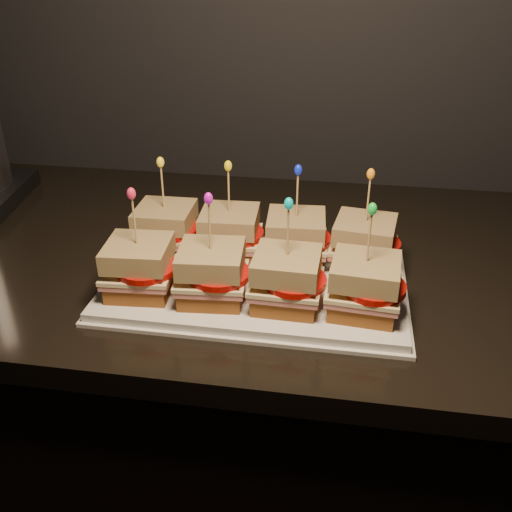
# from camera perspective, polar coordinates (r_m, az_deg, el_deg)

# --- Properties ---
(cabinet) EXTENTS (2.49, 0.66, 0.88)m
(cabinet) POSITION_cam_1_polar(r_m,az_deg,el_deg) (1.29, 16.17, -19.69)
(cabinet) COLOR black
(cabinet) RESTS_ON ground
(granite_slab) EXTENTS (2.53, 0.70, 0.04)m
(granite_slab) POSITION_cam_1_polar(r_m,az_deg,el_deg) (1.00, 19.67, -1.74)
(granite_slab) COLOR black
(granite_slab) RESTS_ON cabinet
(platter) EXTENTS (0.44, 0.27, 0.02)m
(platter) POSITION_cam_1_polar(r_m,az_deg,el_deg) (0.87, 0.00, -2.66)
(platter) COLOR white
(platter) RESTS_ON granite_slab
(platter_rim) EXTENTS (0.45, 0.29, 0.01)m
(platter_rim) POSITION_cam_1_polar(r_m,az_deg,el_deg) (0.87, 0.00, -3.00)
(platter_rim) COLOR white
(platter_rim) RESTS_ON granite_slab
(sandwich_0_bread_bot) EXTENTS (0.09, 0.09, 0.02)m
(sandwich_0_bread_bot) POSITION_cam_1_polar(r_m,az_deg,el_deg) (0.95, -8.87, 1.22)
(sandwich_0_bread_bot) COLOR #5A310E
(sandwich_0_bread_bot) RESTS_ON platter
(sandwich_0_ham) EXTENTS (0.10, 0.09, 0.01)m
(sandwich_0_ham) POSITION_cam_1_polar(r_m,az_deg,el_deg) (0.94, -8.94, 2.09)
(sandwich_0_ham) COLOR #BB635E
(sandwich_0_ham) RESTS_ON sandwich_0_bread_bot
(sandwich_0_cheese) EXTENTS (0.10, 0.10, 0.01)m
(sandwich_0_cheese) POSITION_cam_1_polar(r_m,az_deg,el_deg) (0.94, -8.97, 2.47)
(sandwich_0_cheese) COLOR beige
(sandwich_0_cheese) RESTS_ON sandwich_0_ham
(sandwich_0_tomato) EXTENTS (0.09, 0.09, 0.01)m
(sandwich_0_tomato) POSITION_cam_1_polar(r_m,az_deg,el_deg) (0.93, -8.41, 2.68)
(sandwich_0_tomato) COLOR #AC0D08
(sandwich_0_tomato) RESTS_ON sandwich_0_cheese
(sandwich_0_bread_top) EXTENTS (0.09, 0.09, 0.03)m
(sandwich_0_bread_top) POSITION_cam_1_polar(r_m,az_deg,el_deg) (0.93, -9.10, 3.98)
(sandwich_0_bread_top) COLOR #522D0C
(sandwich_0_bread_top) RESTS_ON sandwich_0_tomato
(sandwich_0_pick) EXTENTS (0.00, 0.00, 0.09)m
(sandwich_0_pick) POSITION_cam_1_polar(r_m,az_deg,el_deg) (0.91, -9.32, 6.56)
(sandwich_0_pick) COLOR tan
(sandwich_0_pick) RESTS_ON sandwich_0_bread_top
(sandwich_0_frill) EXTENTS (0.01, 0.01, 0.02)m
(sandwich_0_frill) POSITION_cam_1_polar(r_m,az_deg,el_deg) (0.89, -9.54, 9.24)
(sandwich_0_frill) COLOR yellow
(sandwich_0_frill) RESTS_ON sandwich_0_pick
(sandwich_1_bread_bot) EXTENTS (0.09, 0.09, 0.02)m
(sandwich_1_bread_bot) POSITION_cam_1_polar(r_m,az_deg,el_deg) (0.92, -2.61, 0.75)
(sandwich_1_bread_bot) COLOR #5A310E
(sandwich_1_bread_bot) RESTS_ON platter
(sandwich_1_ham) EXTENTS (0.10, 0.10, 0.01)m
(sandwich_1_ham) POSITION_cam_1_polar(r_m,az_deg,el_deg) (0.91, -2.63, 1.64)
(sandwich_1_ham) COLOR #BB635E
(sandwich_1_ham) RESTS_ON sandwich_1_bread_bot
(sandwich_1_cheese) EXTENTS (0.10, 0.10, 0.01)m
(sandwich_1_cheese) POSITION_cam_1_polar(r_m,az_deg,el_deg) (0.91, -2.64, 2.03)
(sandwich_1_cheese) COLOR beige
(sandwich_1_cheese) RESTS_ON sandwich_1_ham
(sandwich_1_tomato) EXTENTS (0.09, 0.09, 0.01)m
(sandwich_1_tomato) POSITION_cam_1_polar(r_m,az_deg,el_deg) (0.90, -1.98, 2.24)
(sandwich_1_tomato) COLOR #AC0D08
(sandwich_1_tomato) RESTS_ON sandwich_1_cheese
(sandwich_1_bread_top) EXTENTS (0.09, 0.09, 0.03)m
(sandwich_1_bread_top) POSITION_cam_1_polar(r_m,az_deg,el_deg) (0.90, -2.67, 3.58)
(sandwich_1_bread_top) COLOR #522D0C
(sandwich_1_bread_top) RESTS_ON sandwich_1_tomato
(sandwich_1_pick) EXTENTS (0.00, 0.00, 0.09)m
(sandwich_1_pick) POSITION_cam_1_polar(r_m,az_deg,el_deg) (0.88, -2.74, 6.23)
(sandwich_1_pick) COLOR tan
(sandwich_1_pick) RESTS_ON sandwich_1_bread_top
(sandwich_1_frill) EXTENTS (0.01, 0.01, 0.02)m
(sandwich_1_frill) POSITION_cam_1_polar(r_m,az_deg,el_deg) (0.87, -2.81, 8.99)
(sandwich_1_frill) COLOR yellow
(sandwich_1_frill) RESTS_ON sandwich_1_pick
(sandwich_2_bread_bot) EXTENTS (0.09, 0.09, 0.02)m
(sandwich_2_bread_bot) POSITION_cam_1_polar(r_m,az_deg,el_deg) (0.91, 3.93, 0.25)
(sandwich_2_bread_bot) COLOR #5A310E
(sandwich_2_bread_bot) RESTS_ON platter
(sandwich_2_ham) EXTENTS (0.10, 0.10, 0.01)m
(sandwich_2_ham) POSITION_cam_1_polar(r_m,az_deg,el_deg) (0.90, 3.96, 1.15)
(sandwich_2_ham) COLOR #BB635E
(sandwich_2_ham) RESTS_ON sandwich_2_bread_bot
(sandwich_2_cheese) EXTENTS (0.10, 0.10, 0.01)m
(sandwich_2_cheese) POSITION_cam_1_polar(r_m,az_deg,el_deg) (0.90, 3.98, 1.55)
(sandwich_2_cheese) COLOR beige
(sandwich_2_cheese) RESTS_ON sandwich_2_ham
(sandwich_2_tomato) EXTENTS (0.09, 0.09, 0.01)m
(sandwich_2_tomato) POSITION_cam_1_polar(r_m,az_deg,el_deg) (0.89, 4.72, 1.75)
(sandwich_2_tomato) COLOR #AC0D08
(sandwich_2_tomato) RESTS_ON sandwich_2_cheese
(sandwich_2_bread_top) EXTENTS (0.09, 0.09, 0.03)m
(sandwich_2_bread_top) POSITION_cam_1_polar(r_m,az_deg,el_deg) (0.89, 4.03, 3.11)
(sandwich_2_bread_top) COLOR #522D0C
(sandwich_2_bread_top) RESTS_ON sandwich_2_tomato
(sandwich_2_pick) EXTENTS (0.00, 0.00, 0.09)m
(sandwich_2_pick) POSITION_cam_1_polar(r_m,az_deg,el_deg) (0.87, 4.14, 5.80)
(sandwich_2_pick) COLOR tan
(sandwich_2_pick) RESTS_ON sandwich_2_bread_top
(sandwich_2_frill) EXTENTS (0.01, 0.01, 0.02)m
(sandwich_2_frill) POSITION_cam_1_polar(r_m,az_deg,el_deg) (0.85, 4.24, 8.59)
(sandwich_2_frill) COLOR #0F24D8
(sandwich_2_frill) RESTS_ON sandwich_2_pick
(sandwich_3_bread_bot) EXTENTS (0.10, 0.10, 0.02)m
(sandwich_3_bread_bot) POSITION_cam_1_polar(r_m,az_deg,el_deg) (0.91, 10.57, -0.26)
(sandwich_3_bread_bot) COLOR #5A310E
(sandwich_3_bread_bot) RESTS_ON platter
(sandwich_3_ham) EXTENTS (0.11, 0.10, 0.01)m
(sandwich_3_ham) POSITION_cam_1_polar(r_m,az_deg,el_deg) (0.90, 10.66, 0.64)
(sandwich_3_ham) COLOR #BB635E
(sandwich_3_ham) RESTS_ON sandwich_3_bread_bot
(sandwich_3_cheese) EXTENTS (0.11, 0.11, 0.01)m
(sandwich_3_cheese) POSITION_cam_1_polar(r_m,az_deg,el_deg) (0.90, 10.70, 1.03)
(sandwich_3_cheese) COLOR beige
(sandwich_3_cheese) RESTS_ON sandwich_3_ham
(sandwich_3_tomato) EXTENTS (0.09, 0.09, 0.01)m
(sandwich_3_tomato) POSITION_cam_1_polar(r_m,az_deg,el_deg) (0.89, 11.52, 1.23)
(sandwich_3_tomato) COLOR #AC0D08
(sandwich_3_tomato) RESTS_ON sandwich_3_cheese
(sandwich_3_bread_top) EXTENTS (0.10, 0.10, 0.03)m
(sandwich_3_bread_top) POSITION_cam_1_polar(r_m,az_deg,el_deg) (0.88, 10.86, 2.59)
(sandwich_3_bread_top) COLOR #522D0C
(sandwich_3_bread_top) RESTS_ON sandwich_3_tomato
(sandwich_3_pick) EXTENTS (0.00, 0.00, 0.09)m
(sandwich_3_pick) POSITION_cam_1_polar(r_m,az_deg,el_deg) (0.87, 11.13, 5.27)
(sandwich_3_pick) COLOR tan
(sandwich_3_pick) RESTS_ON sandwich_3_bread_top
(sandwich_3_frill) EXTENTS (0.01, 0.01, 0.02)m
(sandwich_3_frill) POSITION_cam_1_polar(r_m,az_deg,el_deg) (0.85, 11.41, 8.06)
(sandwich_3_frill) COLOR orange
(sandwich_3_frill) RESTS_ON sandwich_3_pick
(sandwich_4_bread_bot) EXTENTS (0.09, 0.09, 0.02)m
(sandwich_4_bread_bot) POSITION_cam_1_polar(r_m,az_deg,el_deg) (0.84, -11.39, -2.70)
(sandwich_4_bread_bot) COLOR #5A310E
(sandwich_4_bread_bot) RESTS_ON platter
(sandwich_4_ham) EXTENTS (0.10, 0.10, 0.01)m
(sandwich_4_ham) POSITION_cam_1_polar(r_m,az_deg,el_deg) (0.84, -11.49, -1.76)
(sandwich_4_ham) COLOR #BB635E
(sandwich_4_ham) RESTS_ON sandwich_4_bread_bot
(sandwich_4_cheese) EXTENTS (0.10, 0.10, 0.01)m
(sandwich_4_cheese) POSITION_cam_1_polar(r_m,az_deg,el_deg) (0.83, -11.54, -1.34)
(sandwich_4_cheese) COLOR beige
(sandwich_4_cheese) RESTS_ON sandwich_4_ham
(sandwich_4_tomato) EXTENTS (0.09, 0.09, 0.01)m
(sandwich_4_tomato) POSITION_cam_1_polar(r_m,az_deg,el_deg) (0.82, -10.94, -1.16)
(sandwich_4_tomato) COLOR #AC0D08
(sandwich_4_tomato) RESTS_ON sandwich_4_cheese
(sandwich_4_bread_top) EXTENTS (0.09, 0.09, 0.03)m
(sandwich_4_bread_top) POSITION_cam_1_polar(r_m,az_deg,el_deg) (0.82, -11.72, 0.30)
(sandwich_4_bread_top) COLOR #522D0C
(sandwich_4_bread_top) RESTS_ON sandwich_4_tomato
(sandwich_4_pick) EXTENTS (0.00, 0.00, 0.09)m
(sandwich_4_pick) POSITION_cam_1_polar(r_m,az_deg,el_deg) (0.80, -12.03, 3.15)
(sandwich_4_pick) COLOR tan
(sandwich_4_pick) RESTS_ON sandwich_4_bread_top
(sandwich_4_frill) EXTENTS (0.01, 0.01, 0.02)m
(sandwich_4_frill) POSITION_cam_1_polar(r_m,az_deg,el_deg) (0.78, -12.37, 6.13)
(sandwich_4_frill) COLOR #E22241
(sandwich_4_frill) RESTS_ON sandwich_4_pick
(sandwich_5_bread_bot) EXTENTS (0.09, 0.09, 0.02)m
(sandwich_5_bread_bot) POSITION_cam_1_polar(r_m,az_deg,el_deg) (0.82, -4.39, -3.36)
(sandwich_5_bread_bot) COLOR #5A310E
(sandwich_5_bread_bot) RESTS_ON platter
(sandwich_5_ham) EXTENTS (0.10, 0.10, 0.01)m
(sandwich_5_ham) POSITION_cam_1_polar(r_m,az_deg,el_deg) (0.81, -4.43, -2.40)
(sandwich_5_ham) COLOR #BB635E
(sandwich_5_ham) RESTS_ON sandwich_5_bread_bot
(sandwich_5_cheese) EXTENTS (0.10, 0.10, 0.01)m
(sandwich_5_cheese) POSITION_cam_1_polar(r_m,az_deg,el_deg) (0.80, -4.45, -1.97)
(sandwich_5_cheese) COLOR beige
(sandwich_5_cheese) RESTS_ON sandwich_5_ham
(sandwich_5_tomato) EXTENTS (0.09, 0.09, 0.01)m
(sandwich_5_tomato) POSITION_cam_1_polar(r_m,az_deg,el_deg) (0.79, -3.72, -1.79)
(sandwich_5_tomato) COLOR #AC0D08
(sandwich_5_tomato) RESTS_ON sandwich_5_cheese
(sandwich_5_bread_top) EXTENTS (0.10, 0.10, 0.03)m
(sandwich_5_bread_top) POSITION_cam_1_polar(r_m,az_deg,el_deg) (0.79, -4.52, -0.28)
(sandwich_5_bread_top) COLOR #522D0C
(sandwich_5_bread_top) RESTS_ON sandwich_5_tomato
(sandwich_5_pick) EXTENTS (0.00, 0.00, 0.09)m
(sandwich_5_pick) POSITION_cam_1_polar(r_m,az_deg,el_deg) (0.77, -4.65, 2.67)
(sandwich_5_pick) COLOR tan
(sandwich_5_pick) RESTS_ON sandwich_5_bread_top
(sandwich_5_frill) EXTENTS (0.01, 0.01, 0.02)m
(sandwich_5_frill) POSITION_cam_1_polar(r_m,az_deg,el_deg) (0.75, -4.78, 5.76)
(sandwich_5_frill) COLOR #C012BE
(sandwich_5_frill) RESTS_ON sandwich_5_pick
(sandwich_6_bread_bot) EXTENTS (0.09, 0.09, 0.02)m
(sandwich_6_bread_bot) POSITION_cam_1_polar(r_m,az_deg,el_deg) (0.80, 3.01, -4.01)
(sandwich_6_bread_bot) COLOR #5A310E
(sandwich_6_bread_bot) RESTS_ON platter
(sandwich_6_ham) EXTENTS (0.10, 0.09, 0.01)m
(sandwich_6_ham) POSITION_cam_1_polar(r_m,az_deg,el_deg) (0.79, 3.04, -3.03)
(sandwich_6_ham) COLOR #BB635E
(sandwich_6_ham) RESTS_ON sandwich_6_bread_bot
(sandwich_6_cheese) EXTENTS (0.10, 0.10, 0.01)m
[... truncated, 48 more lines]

